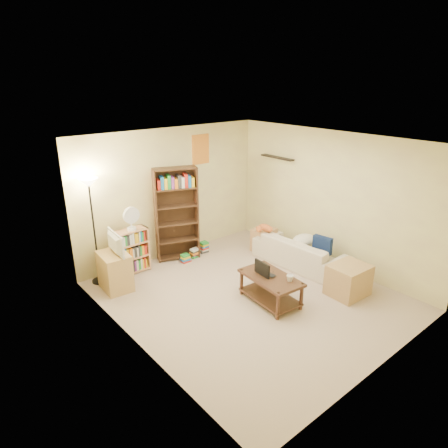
# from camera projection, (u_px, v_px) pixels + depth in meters

# --- Properties ---
(room) EXTENTS (4.50, 4.54, 2.52)m
(room) POSITION_uv_depth(u_px,v_px,m) (252.00, 201.00, 5.96)
(room) COLOR tan
(room) RESTS_ON ground
(sofa) EXTENTS (1.90, 0.88, 0.54)m
(sofa) POSITION_uv_depth(u_px,v_px,m) (301.00, 252.00, 7.51)
(sofa) COLOR beige
(sofa) RESTS_ON ground
(navy_pillow) EXTENTS (0.16, 0.37, 0.32)m
(navy_pillow) POSITION_uv_depth(u_px,v_px,m) (322.00, 245.00, 7.20)
(navy_pillow) COLOR #12224F
(navy_pillow) RESTS_ON sofa
(cream_blanket) EXTENTS (0.50, 0.35, 0.21)m
(cream_blanket) POSITION_uv_depth(u_px,v_px,m) (304.00, 240.00, 7.55)
(cream_blanket) COLOR silver
(cream_blanket) RESTS_ON sofa
(tabby_cat) EXTENTS (0.42, 0.16, 0.15)m
(tabby_cat) POSITION_uv_depth(u_px,v_px,m) (265.00, 228.00, 7.73)
(tabby_cat) COLOR orange
(tabby_cat) RESTS_ON sofa
(coffee_table) EXTENTS (0.65, 1.06, 0.45)m
(coffee_table) POSITION_uv_depth(u_px,v_px,m) (271.00, 285.00, 6.27)
(coffee_table) COLOR #47271B
(coffee_table) RESTS_ON ground
(laptop) EXTENTS (0.32, 0.23, 0.02)m
(laptop) POSITION_uv_depth(u_px,v_px,m) (269.00, 273.00, 6.29)
(laptop) COLOR black
(laptop) RESTS_ON coffee_table
(laptop_screen) EXTENTS (0.05, 0.34, 0.22)m
(laptop_screen) POSITION_uv_depth(u_px,v_px,m) (262.00, 269.00, 6.17)
(laptop_screen) COLOR white
(laptop_screen) RESTS_ON laptop
(mug) EXTENTS (0.19, 0.19, 0.10)m
(mug) POSITION_uv_depth(u_px,v_px,m) (290.00, 278.00, 6.05)
(mug) COLOR white
(mug) RESTS_ON coffee_table
(tv_remote) EXTENTS (0.09, 0.19, 0.02)m
(tv_remote) POSITION_uv_depth(u_px,v_px,m) (263.00, 266.00, 6.53)
(tv_remote) COLOR black
(tv_remote) RESTS_ON coffee_table
(tv_stand) EXTENTS (0.47, 0.63, 0.64)m
(tv_stand) POSITION_uv_depth(u_px,v_px,m) (115.00, 271.00, 6.66)
(tv_stand) COLOR tan
(tv_stand) RESTS_ON ground
(television) EXTENTS (0.65, 0.19, 0.37)m
(television) POSITION_uv_depth(u_px,v_px,m) (112.00, 244.00, 6.48)
(television) COLOR black
(television) RESTS_ON tv_stand
(tall_bookshelf) EXTENTS (0.86, 0.55, 1.81)m
(tall_bookshelf) POSITION_uv_depth(u_px,v_px,m) (177.00, 212.00, 7.57)
(tall_bookshelf) COLOR #47291B
(tall_bookshelf) RESTS_ON ground
(short_bookshelf) EXTENTS (0.65, 0.27, 0.83)m
(short_bookshelf) POSITION_uv_depth(u_px,v_px,m) (131.00, 251.00, 7.18)
(short_bookshelf) COLOR tan
(short_bookshelf) RESTS_ON ground
(desk_fan) EXTENTS (0.29, 0.17, 0.43)m
(desk_fan) POSITION_uv_depth(u_px,v_px,m) (131.00, 218.00, 6.95)
(desk_fan) COLOR white
(desk_fan) RESTS_ON short_bookshelf
(floor_lamp) EXTENTS (0.31, 0.31, 1.85)m
(floor_lamp) POSITION_uv_depth(u_px,v_px,m) (91.00, 201.00, 6.47)
(floor_lamp) COLOR black
(floor_lamp) RESTS_ON ground
(side_table) EXTENTS (0.50, 0.50, 0.47)m
(side_table) POSITION_uv_depth(u_px,v_px,m) (264.00, 239.00, 8.16)
(side_table) COLOR tan
(side_table) RESTS_ON ground
(end_cabinet) EXTENTS (0.65, 0.55, 0.52)m
(end_cabinet) POSITION_uv_depth(u_px,v_px,m) (348.00, 280.00, 6.50)
(end_cabinet) COLOR tan
(end_cabinet) RESTS_ON ground
(book_stacks) EXTENTS (0.73, 0.27, 0.22)m
(book_stacks) POSITION_uv_depth(u_px,v_px,m) (196.00, 252.00, 7.92)
(book_stacks) COLOR red
(book_stacks) RESTS_ON ground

